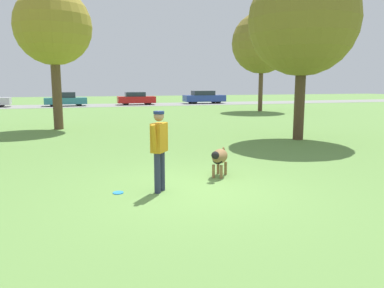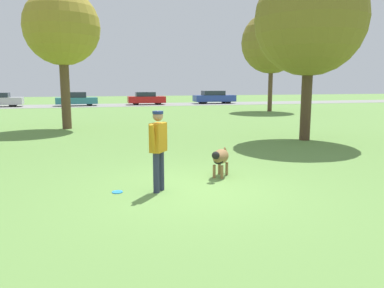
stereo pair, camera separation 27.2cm
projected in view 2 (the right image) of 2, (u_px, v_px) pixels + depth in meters
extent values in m
plane|color=#608C42|center=(192.00, 189.00, 7.97)|extent=(120.00, 120.00, 0.00)
cube|color=gray|center=(107.00, 105.00, 38.42)|extent=(120.00, 6.00, 0.01)
cylinder|color=#2D334C|center=(161.00, 171.00, 7.85)|extent=(0.18, 0.18, 0.84)
cylinder|color=#2D334C|center=(156.00, 173.00, 7.65)|extent=(0.18, 0.18, 0.84)
cube|color=#C68419|center=(158.00, 137.00, 7.64)|extent=(0.42, 0.45, 0.60)
cylinder|color=#C68419|center=(163.00, 136.00, 7.84)|extent=(0.20, 0.22, 0.60)
cylinder|color=#C68419|center=(153.00, 139.00, 7.43)|extent=(0.20, 0.22, 0.60)
sphere|color=#A87A5B|center=(158.00, 116.00, 7.57)|extent=(0.29, 0.29, 0.21)
cylinder|color=navy|center=(158.00, 112.00, 7.55)|extent=(0.31, 0.31, 0.06)
ellipsoid|color=olive|center=(221.00, 156.00, 8.98)|extent=(0.68, 0.74, 0.35)
ellipsoid|color=black|center=(218.00, 160.00, 8.82)|extent=(0.31, 0.30, 0.19)
sphere|color=black|center=(216.00, 155.00, 8.60)|extent=(0.26, 0.26, 0.18)
cylinder|color=olive|center=(222.00, 172.00, 8.81)|extent=(0.10, 0.10, 0.32)
cylinder|color=olive|center=(214.00, 171.00, 8.88)|extent=(0.10, 0.10, 0.32)
cylinder|color=olive|center=(227.00, 169.00, 9.19)|extent=(0.10, 0.10, 0.32)
cylinder|color=olive|center=(219.00, 168.00, 9.26)|extent=(0.10, 0.10, 0.32)
cylinder|color=olive|center=(226.00, 151.00, 9.38)|extent=(0.20, 0.25, 0.24)
cylinder|color=#268CE5|center=(117.00, 192.00, 7.73)|extent=(0.22, 0.22, 0.02)
torus|color=#268CE5|center=(117.00, 192.00, 7.73)|extent=(0.22, 0.22, 0.02)
cylinder|color=#4C3826|center=(306.00, 102.00, 14.68)|extent=(0.41, 0.41, 3.03)
sphere|color=olive|center=(310.00, 20.00, 14.18)|extent=(4.23, 4.23, 4.23)
cylinder|color=brown|center=(270.00, 89.00, 29.94)|extent=(0.35, 0.35, 3.59)
sphere|color=olive|center=(272.00, 43.00, 29.36)|extent=(4.79, 4.79, 4.79)
cylinder|color=brown|center=(65.00, 93.00, 18.37)|extent=(0.45, 0.45, 3.53)
sphere|color=olive|center=(62.00, 27.00, 17.87)|extent=(3.61, 3.61, 3.61)
cylinder|color=black|center=(14.00, 103.00, 36.85)|extent=(0.64, 0.21, 0.64)
cylinder|color=black|center=(12.00, 104.00, 35.46)|extent=(0.64, 0.21, 0.64)
cube|color=teal|center=(77.00, 101.00, 37.40)|extent=(4.08, 1.94, 0.62)
cube|color=#232D38|center=(75.00, 95.00, 37.27)|extent=(2.15, 1.60, 0.54)
cylinder|color=black|center=(89.00, 102.00, 38.52)|extent=(0.61, 0.23, 0.60)
cylinder|color=black|center=(90.00, 103.00, 37.11)|extent=(0.61, 0.23, 0.60)
cylinder|color=black|center=(64.00, 103.00, 37.77)|extent=(0.61, 0.23, 0.60)
cylinder|color=black|center=(64.00, 103.00, 36.36)|extent=(0.61, 0.23, 0.60)
cube|color=red|center=(146.00, 100.00, 39.44)|extent=(3.93, 1.88, 0.67)
cube|color=#232D38|center=(145.00, 94.00, 39.32)|extent=(2.06, 1.58, 0.45)
cylinder|color=black|center=(156.00, 101.00, 40.49)|extent=(0.60, 0.22, 0.59)
cylinder|color=black|center=(159.00, 102.00, 39.03)|extent=(0.60, 0.22, 0.59)
cylinder|color=black|center=(135.00, 102.00, 39.93)|extent=(0.60, 0.22, 0.59)
cylinder|color=black|center=(136.00, 102.00, 38.47)|extent=(0.60, 0.22, 0.59)
cube|color=#284293|center=(214.00, 98.00, 41.65)|extent=(4.62, 1.87, 0.70)
cube|color=#232D38|center=(213.00, 93.00, 41.52)|extent=(2.42, 1.57, 0.49)
cylinder|color=black|center=(224.00, 100.00, 42.75)|extent=(0.68, 0.22, 0.68)
cylinder|color=black|center=(228.00, 101.00, 41.30)|extent=(0.68, 0.22, 0.68)
cylinder|color=black|center=(201.00, 100.00, 42.08)|extent=(0.68, 0.22, 0.68)
cylinder|color=black|center=(204.00, 101.00, 40.63)|extent=(0.68, 0.22, 0.68)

